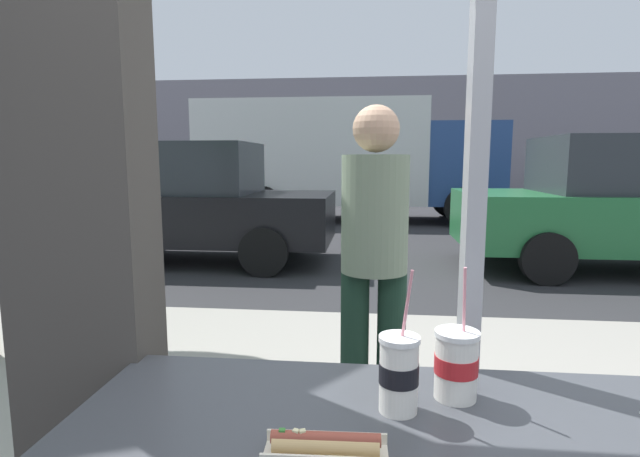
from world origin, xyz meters
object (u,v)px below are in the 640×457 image
at_px(hotdog_tray_far, 325,446).
at_px(parked_car_black, 187,202).
at_px(soda_cup_left, 456,363).
at_px(box_truck, 343,156).
at_px(soda_cup_right, 399,372).
at_px(parked_car_green, 634,204).
at_px(pedestrian, 374,253).

xyz_separation_m(hotdog_tray_far, parked_car_black, (-2.61, 6.00, -0.07)).
distance_m(soda_cup_left, box_truck, 10.95).
height_order(soda_cup_right, box_truck, box_truck).
height_order(soda_cup_right, parked_car_green, parked_car_green).
xyz_separation_m(soda_cup_left, soda_cup_right, (-0.14, -0.08, 0.01)).
bearing_deg(hotdog_tray_far, soda_cup_left, 42.77).
relative_size(soda_cup_right, box_truck, 0.05).
bearing_deg(box_truck, soda_cup_right, -86.03).
bearing_deg(pedestrian, parked_car_black, 120.79).
bearing_deg(parked_car_green, soda_cup_right, -120.73).
relative_size(soda_cup_right, hotdog_tray_far, 1.37).
height_order(parked_car_green, pedestrian, parked_car_green).
relative_size(soda_cup_left, parked_car_black, 0.08).
distance_m(soda_cup_right, box_truck, 11.01).
height_order(hotdog_tray_far, pedestrian, pedestrian).
height_order(parked_car_black, pedestrian, pedestrian).
distance_m(parked_car_black, pedestrian, 5.29).
distance_m(parked_car_green, box_truck, 6.70).
bearing_deg(soda_cup_left, box_truck, 94.72).
bearing_deg(hotdog_tray_far, soda_cup_right, 52.06).
distance_m(hotdog_tray_far, parked_car_black, 6.54).
relative_size(parked_car_green, box_truck, 0.63).
bearing_deg(parked_car_green, parked_car_black, -180.00).
height_order(box_truck, pedestrian, box_truck).
xyz_separation_m(soda_cup_right, parked_car_black, (-2.75, 5.81, -0.14)).
bearing_deg(box_truck, hotdog_tray_far, -86.85).
height_order(parked_car_black, parked_car_green, parked_car_green).
relative_size(box_truck, pedestrian, 4.41).
relative_size(hotdog_tray_far, box_truck, 0.03).
bearing_deg(pedestrian, soda_cup_left, -81.16).
xyz_separation_m(hotdog_tray_far, box_truck, (-0.61, 11.16, 0.64)).
bearing_deg(soda_cup_left, parked_car_green, 59.97).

